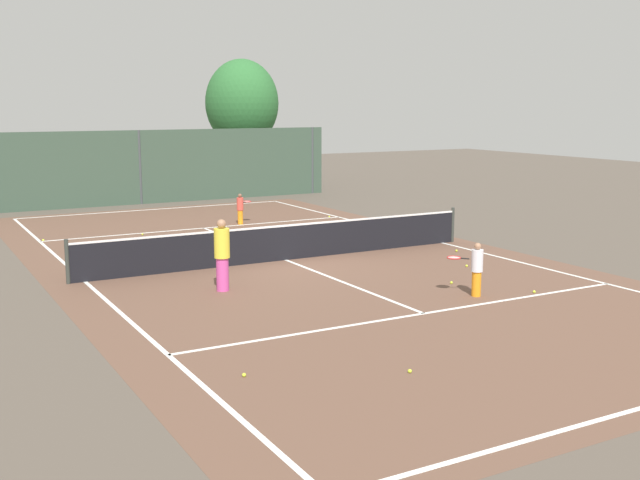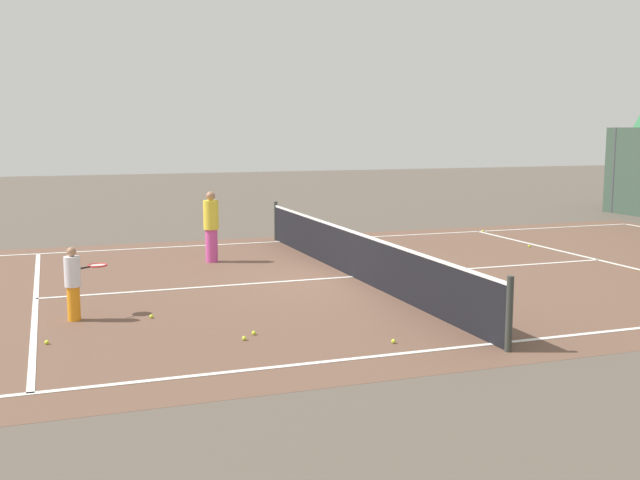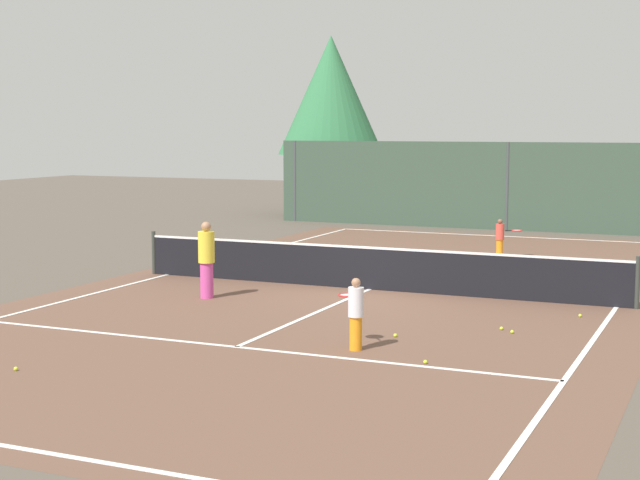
# 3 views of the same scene
# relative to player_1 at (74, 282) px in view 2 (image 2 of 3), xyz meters

# --- Properties ---
(ground_plane) EXTENTS (80.00, 80.00, 0.00)m
(ground_plane) POSITION_rel_player_1_xyz_m (-1.92, 5.75, -0.64)
(ground_plane) COLOR brown
(court_surface) EXTENTS (13.00, 25.00, 0.01)m
(court_surface) POSITION_rel_player_1_xyz_m (-1.92, 5.75, -0.64)
(court_surface) COLOR brown
(court_surface) RESTS_ON ground_plane
(tennis_net) EXTENTS (11.90, 0.10, 1.10)m
(tennis_net) POSITION_rel_player_1_xyz_m (-1.92, 5.75, -0.13)
(tennis_net) COLOR #333833
(tennis_net) RESTS_ON ground_plane
(player_1) EXTENTS (0.69, 0.78, 1.23)m
(player_1) POSITION_rel_player_1_xyz_m (0.00, 0.00, 0.00)
(player_1) COLOR orange
(player_1) RESTS_ON ground_plane
(player_2) EXTENTS (0.36, 0.36, 1.69)m
(player_2) POSITION_rel_player_1_xyz_m (-4.81, 3.27, 0.22)
(player_2) COLOR #D14799
(player_2) RESTS_ON ground_plane
(tennis_ball_2) EXTENTS (0.07, 0.07, 0.07)m
(tennis_ball_2) POSITION_rel_player_1_xyz_m (1.90, 2.56, -0.61)
(tennis_ball_2) COLOR #CCE533
(tennis_ball_2) RESTS_ON ground_plane
(tennis_ball_3) EXTENTS (0.07, 0.07, 0.07)m
(tennis_ball_3) POSITION_rel_player_1_xyz_m (3.04, 4.39, -0.61)
(tennis_ball_3) COLOR #CCE533
(tennis_ball_3) RESTS_ON ground_plane
(tennis_ball_4) EXTENTS (0.07, 0.07, 0.07)m
(tennis_ball_4) POSITION_rel_player_1_xyz_m (1.38, -0.46, -0.61)
(tennis_ball_4) COLOR #CCE533
(tennis_ball_4) RESTS_ON ground_plane
(tennis_ball_6) EXTENTS (0.07, 0.07, 0.07)m
(tennis_ball_6) POSITION_rel_player_1_xyz_m (-4.22, 11.78, -0.61)
(tennis_ball_6) COLOR #CCE533
(tennis_ball_6) RESTS_ON ground_plane
(tennis_ball_7) EXTENTS (0.07, 0.07, 0.07)m
(tennis_ball_7) POSITION_rel_player_1_xyz_m (-3.97, 7.59, -0.61)
(tennis_ball_7) COLOR #CCE533
(tennis_ball_7) RESTS_ON ground_plane
(tennis_ball_8) EXTENTS (0.07, 0.07, 0.07)m
(tennis_ball_8) POSITION_rel_player_1_xyz_m (0.30, 1.20, -0.61)
(tennis_ball_8) COLOR #CCE533
(tennis_ball_8) RESTS_ON ground_plane
(tennis_ball_10) EXTENTS (0.07, 0.07, 0.07)m
(tennis_ball_10) POSITION_rel_player_1_xyz_m (-7.31, 12.23, -0.61)
(tennis_ball_10) COLOR #CCE533
(tennis_ball_10) RESTS_ON ground_plane
(tennis_ball_11) EXTENTS (0.07, 0.07, 0.07)m
(tennis_ball_11) POSITION_rel_player_1_xyz_m (2.15, 2.34, -0.61)
(tennis_ball_11) COLOR #CCE533
(tennis_ball_11) RESTS_ON ground_plane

